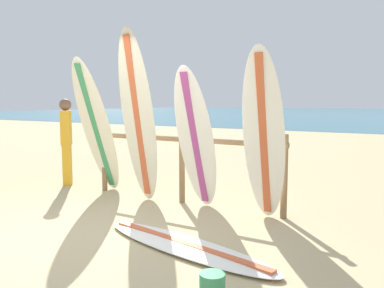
% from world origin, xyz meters
% --- Properties ---
extents(ground_plane, '(120.00, 120.00, 0.00)m').
position_xyz_m(ground_plane, '(0.00, 0.00, 0.00)').
color(ground_plane, tan).
extents(surfboard_rack, '(3.36, 0.09, 1.14)m').
position_xyz_m(surfboard_rack, '(0.16, 2.00, 0.76)').
color(surfboard_rack, olive).
rests_on(surfboard_rack, ground).
extents(surfboard_leaning_far_left, '(0.71, 1.11, 2.27)m').
position_xyz_m(surfboard_leaning_far_left, '(-1.33, 1.69, 1.14)').
color(surfboard_leaning_far_left, silver).
rests_on(surfboard_leaning_far_left, ground).
extents(surfboard_leaning_left, '(0.63, 0.73, 2.64)m').
position_xyz_m(surfboard_leaning_left, '(-0.36, 1.59, 1.32)').
color(surfboard_leaning_left, silver).
rests_on(surfboard_leaning_left, ground).
extents(surfboard_leaning_center_left, '(0.61, 0.88, 2.06)m').
position_xyz_m(surfboard_leaning_center_left, '(0.61, 1.66, 1.03)').
color(surfboard_leaning_center_left, white).
rests_on(surfboard_leaning_center_left, ground).
extents(surfboard_leaning_center, '(0.67, 0.97, 2.23)m').
position_xyz_m(surfboard_leaning_center, '(1.66, 1.55, 1.12)').
color(surfboard_leaning_center, white).
rests_on(surfboard_leaning_center, ground).
extents(surfboard_lying_on_sand, '(2.43, 0.96, 0.08)m').
position_xyz_m(surfboard_lying_on_sand, '(1.25, 0.35, 0.04)').
color(surfboard_lying_on_sand, white).
rests_on(surfboard_lying_on_sand, ground).
extents(beachgoer_standing, '(0.29, 0.31, 1.63)m').
position_xyz_m(beachgoer_standing, '(-2.41, 1.99, 0.90)').
color(beachgoer_standing, gold).
rests_on(beachgoer_standing, ground).
extents(sand_bucket, '(0.21, 0.21, 0.23)m').
position_xyz_m(sand_bucket, '(2.03, -0.49, 0.11)').
color(sand_bucket, '#388C59').
rests_on(sand_bucket, ground).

